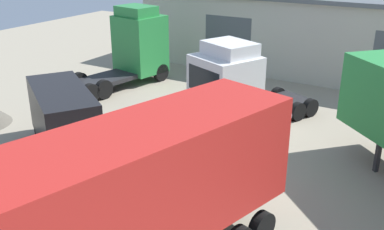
# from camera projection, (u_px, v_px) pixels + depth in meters

# --- Properties ---
(ground_plane) EXTENTS (60.00, 60.00, 0.00)m
(ground_plane) POSITION_uv_depth(u_px,v_px,m) (180.00, 188.00, 15.77)
(ground_plane) COLOR gray
(warehouse_building) EXTENTS (24.10, 10.45, 4.98)m
(warehouse_building) POSITION_uv_depth(u_px,v_px,m) (330.00, 29.00, 30.00)
(warehouse_building) COLOR #B7B2A3
(warehouse_building) RESTS_ON ground_plane
(tractor_unit_white) EXTENTS (4.77, 6.68, 4.06)m
(tractor_unit_white) POSITION_uv_depth(u_px,v_px,m) (233.00, 89.00, 20.01)
(tractor_unit_white) COLOR silver
(tractor_unit_white) RESTS_ON ground_plane
(delivery_van_black) EXTENTS (5.35, 4.48, 2.65)m
(delivery_van_black) POSITION_uv_depth(u_px,v_px,m) (64.00, 119.00, 17.93)
(delivery_van_black) COLOR black
(delivery_van_black) RESTS_ON ground_plane
(container_trailer_blue) EXTENTS (5.10, 10.29, 4.23)m
(container_trailer_blue) POSITION_uv_depth(u_px,v_px,m) (115.00, 199.00, 10.18)
(container_trailer_blue) COLOR red
(container_trailer_blue) RESTS_ON ground_plane
(tractor_unit_green) EXTENTS (3.61, 6.78, 4.51)m
(tractor_unit_green) POSITION_uv_depth(u_px,v_px,m) (134.00, 47.00, 26.74)
(tractor_unit_green) COLOR #28843D
(tractor_unit_green) RESTS_ON ground_plane
(traffic_cone) EXTENTS (0.40, 0.40, 0.55)m
(traffic_cone) POSITION_uv_depth(u_px,v_px,m) (265.00, 154.00, 17.68)
(traffic_cone) COLOR black
(traffic_cone) RESTS_ON ground_plane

